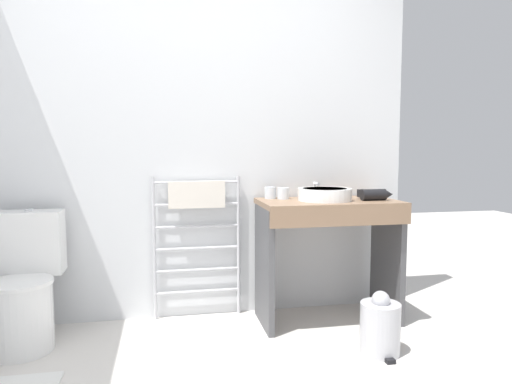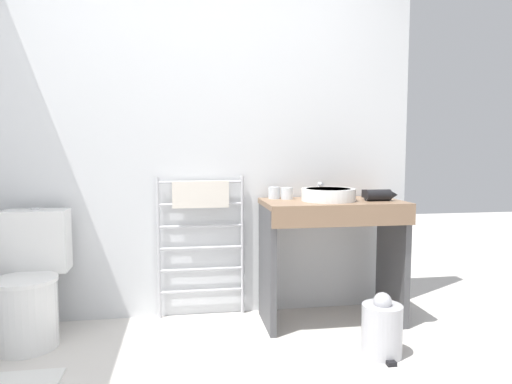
{
  "view_description": "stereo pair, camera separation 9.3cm",
  "coord_description": "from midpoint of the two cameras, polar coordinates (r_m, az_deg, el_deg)",
  "views": [
    {
      "loc": [
        -0.24,
        -1.67,
        1.15
      ],
      "look_at": [
        0.24,
        0.72,
        0.93
      ],
      "focal_mm": 32.0,
      "sensor_mm": 36.0,
      "label": 1
    },
    {
      "loc": [
        -0.15,
        -1.69,
        1.15
      ],
      "look_at": [
        0.24,
        0.72,
        0.93
      ],
      "focal_mm": 32.0,
      "sensor_mm": 36.0,
      "label": 2
    }
  ],
  "objects": [
    {
      "name": "hair_dryer",
      "position": [
        3.13,
        15.93,
        -0.35
      ],
      "size": [
        0.22,
        0.17,
        0.08
      ],
      "color": "black",
      "rests_on": "vanity_counter"
    },
    {
      "name": "towel_radiator",
      "position": [
        3.15,
        -6.07,
        -3.25
      ],
      "size": [
        0.6,
        0.06,
        0.98
      ],
      "color": "silver",
      "rests_on": "ground_plane"
    },
    {
      "name": "cup_near_edge",
      "position": [
        3.11,
        4.75,
        -0.18
      ],
      "size": [
        0.08,
        0.08,
        0.08
      ],
      "color": "silver",
      "rests_on": "vanity_counter"
    },
    {
      "name": "vanity_counter",
      "position": [
        3.1,
        10.35,
        -5.97
      ],
      "size": [
        0.92,
        0.52,
        0.83
      ],
      "color": "#84664C",
      "rests_on": "ground_plane"
    },
    {
      "name": "trash_bin",
      "position": [
        2.78,
        16.42,
        -16.05
      ],
      "size": [
        0.23,
        0.26,
        0.36
      ],
      "color": "#B7B7BC",
      "rests_on": "ground_plane"
    },
    {
      "name": "cup_near_wall",
      "position": [
        3.14,
        3.12,
        -0.11
      ],
      "size": [
        0.08,
        0.08,
        0.08
      ],
      "color": "silver",
      "rests_on": "vanity_counter"
    },
    {
      "name": "wall_back",
      "position": [
        3.23,
        -5.76,
        6.78
      ],
      "size": [
        2.97,
        0.12,
        2.49
      ],
      "primitive_type": "cube",
      "color": "silver",
      "rests_on": "ground_plane"
    },
    {
      "name": "sink_basin",
      "position": [
        3.04,
        9.88,
        -0.29
      ],
      "size": [
        0.36,
        0.36,
        0.08
      ],
      "color": "white",
      "rests_on": "vanity_counter"
    },
    {
      "name": "faucet",
      "position": [
        3.22,
        8.79,
        0.57
      ],
      "size": [
        0.02,
        0.1,
        0.11
      ],
      "color": "silver",
      "rests_on": "vanity_counter"
    },
    {
      "name": "toilet",
      "position": [
        3.09,
        -25.64,
        -10.58
      ],
      "size": [
        0.39,
        0.52,
        0.8
      ],
      "color": "white",
      "rests_on": "ground_plane"
    }
  ]
}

